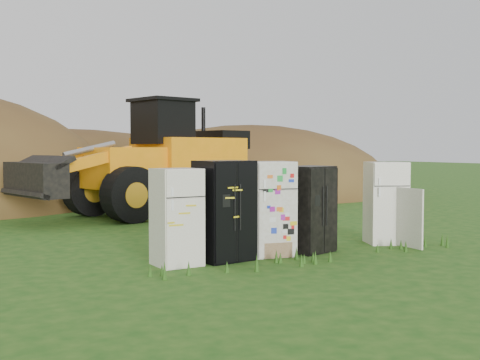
{
  "coord_description": "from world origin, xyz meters",
  "views": [
    {
      "loc": [
        -6.46,
        -9.44,
        2.01
      ],
      "look_at": [
        -0.05,
        2.0,
        1.31
      ],
      "focal_mm": 45.0,
      "sensor_mm": 36.0,
      "label": 1
    }
  ],
  "objects": [
    {
      "name": "fridge_leftmost",
      "position": [
        -2.41,
        0.0,
        0.83
      ],
      "size": [
        0.75,
        0.72,
        1.66
      ],
      "primitive_type": null,
      "rotation": [
        0.0,
        0.0,
        0.03
      ],
      "color": "white",
      "rests_on": "ground"
    },
    {
      "name": "ground",
      "position": [
        0.0,
        0.0,
        0.0
      ],
      "size": [
        120.0,
        120.0,
        0.0
      ],
      "primitive_type": "plane",
      "color": "#1D4F15",
      "rests_on": "ground"
    },
    {
      "name": "wheel_loader",
      "position": [
        -0.47,
        7.33,
        1.74
      ],
      "size": [
        7.68,
        4.45,
        3.49
      ],
      "primitive_type": null,
      "rotation": [
        0.0,
        0.0,
        0.22
      ],
      "color": "orange",
      "rests_on": "ground"
    },
    {
      "name": "fridge_dark_mid",
      "position": [
        0.35,
        -0.02,
        0.83
      ],
      "size": [
        1.0,
        0.88,
        1.66
      ],
      "primitive_type": null,
      "rotation": [
        0.0,
        0.0,
        0.26
      ],
      "color": "black",
      "rests_on": "ground"
    },
    {
      "name": "dirt_mound_back",
      "position": [
        -0.36,
        18.48,
        0.0
      ],
      "size": [
        19.06,
        12.71,
        5.8
      ],
      "primitive_type": "ellipsoid",
      "color": "#4A2F18",
      "rests_on": "ground"
    },
    {
      "name": "fridge_black_side",
      "position": [
        -1.48,
        0.01,
        0.89
      ],
      "size": [
        1.02,
        0.85,
        1.79
      ],
      "primitive_type": null,
      "rotation": [
        0.0,
        0.0,
        0.13
      ],
      "color": "black",
      "rests_on": "ground"
    },
    {
      "name": "fridge_sticker",
      "position": [
        -0.49,
        0.04,
        0.88
      ],
      "size": [
        0.9,
        0.85,
        1.76
      ],
      "primitive_type": null,
      "rotation": [
        0.0,
        0.0,
        -0.18
      ],
      "color": "white",
      "rests_on": "ground"
    },
    {
      "name": "fridge_open_door",
      "position": [
        2.38,
        0.04,
        0.86
      ],
      "size": [
        1.0,
        0.97,
        1.71
      ],
      "primitive_type": null,
      "rotation": [
        0.0,
        0.0,
        -0.42
      ],
      "color": "white",
      "rests_on": "ground"
    },
    {
      "name": "dirt_mound_right",
      "position": [
        6.42,
        12.53,
        0.0
      ],
      "size": [
        13.43,
        9.85,
        5.98
      ],
      "primitive_type": "ellipsoid",
      "color": "#4A2F18",
      "rests_on": "ground"
    }
  ]
}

